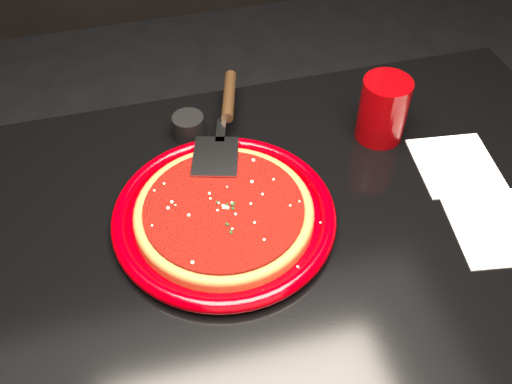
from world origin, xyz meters
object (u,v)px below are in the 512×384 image
(table, at_px, (272,357))
(plate, at_px, (224,216))
(cup, at_px, (383,110))
(ramekin, at_px, (189,127))
(pizza_server, at_px, (224,122))

(table, height_order, plate, plate)
(cup, height_order, ramekin, cup)
(plate, xyz_separation_m, ramekin, (-0.02, 0.22, 0.01))
(table, xyz_separation_m, cup, (0.25, 0.19, 0.43))
(table, height_order, ramekin, ramekin)
(pizza_server, height_order, cup, cup)
(pizza_server, bearing_deg, table, -68.38)
(ramekin, bearing_deg, cup, -14.56)
(cup, xyz_separation_m, ramekin, (-0.34, 0.09, -0.04))
(cup, relative_size, ramekin, 2.10)
(pizza_server, xyz_separation_m, cup, (0.28, -0.06, 0.02))
(pizza_server, relative_size, ramekin, 5.62)
(plate, distance_m, ramekin, 0.22)
(pizza_server, xyz_separation_m, ramekin, (-0.06, 0.03, -0.02))
(pizza_server, bearing_deg, ramekin, 169.18)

